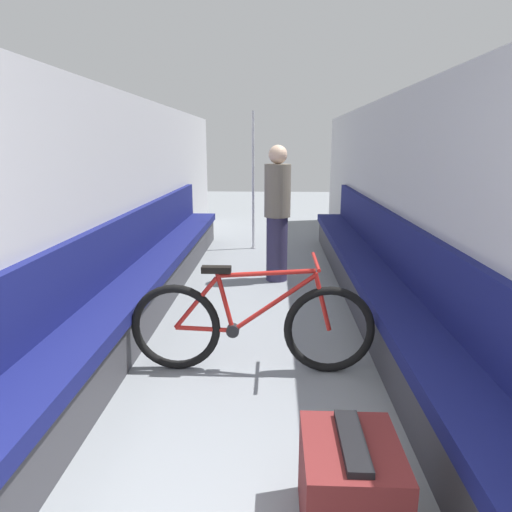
{
  "coord_description": "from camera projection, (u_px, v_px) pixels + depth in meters",
  "views": [
    {
      "loc": [
        0.14,
        -0.46,
        1.57
      ],
      "look_at": [
        -0.04,
        3.93,
        0.49
      ],
      "focal_mm": 32.0,
      "sensor_mm": 36.0,
      "label": 1
    }
  ],
  "objects": [
    {
      "name": "bicycle",
      "position": [
        252.0,
        326.0,
        3.18
      ],
      "size": [
        1.7,
        0.46,
        0.82
      ],
      "rotation": [
        0.0,
        0.0,
        0.08
      ],
      "color": "black",
      "rests_on": "ground"
    },
    {
      "name": "grab_pole_near",
      "position": [
        253.0,
        184.0,
        6.81
      ],
      "size": [
        0.08,
        0.08,
        2.03
      ],
      "color": "gray",
      "rests_on": "ground"
    },
    {
      "name": "wall_right",
      "position": [
        404.0,
        204.0,
        4.22
      ],
      "size": [
        0.1,
        10.82,
        2.05
      ],
      "primitive_type": "cube",
      "color": "#B2B2B7",
      "rests_on": "ground"
    },
    {
      "name": "wall_left",
      "position": [
        119.0,
        203.0,
        4.33
      ],
      "size": [
        0.1,
        10.82,
        2.05
      ],
      "primitive_type": "cube",
      "color": "#B2B2B7",
      "rests_on": "ground"
    },
    {
      "name": "bench_seat_row_left",
      "position": [
        149.0,
        275.0,
        4.51
      ],
      "size": [
        0.44,
        6.41,
        0.93
      ],
      "color": "#3D3D42",
      "rests_on": "ground"
    },
    {
      "name": "luggage_bag",
      "position": [
        350.0,
        487.0,
        1.86
      ],
      "size": [
        0.39,
        0.46,
        0.44
      ],
      "color": "maroon",
      "rests_on": "ground"
    },
    {
      "name": "bench_seat_row_right",
      "position": [
        373.0,
        278.0,
        4.43
      ],
      "size": [
        0.44,
        6.41,
        0.93
      ],
      "color": "#3D3D42",
      "rests_on": "ground"
    },
    {
      "name": "passenger_standing",
      "position": [
        277.0,
        213.0,
        5.22
      ],
      "size": [
        0.3,
        0.3,
        1.56
      ],
      "rotation": [
        0.0,
        0.0,
        2.67
      ],
      "color": "#332D4C",
      "rests_on": "ground"
    }
  ]
}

